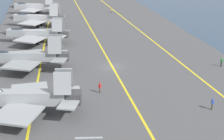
% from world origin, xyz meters
% --- Properties ---
extents(ground_plane, '(2000.00, 2000.00, 0.00)m').
position_xyz_m(ground_plane, '(0.00, 0.00, 0.00)').
color(ground_plane, '#2D425B').
extents(carrier_deck, '(203.76, 49.72, 0.40)m').
position_xyz_m(carrier_deck, '(0.00, 0.00, 0.20)').
color(carrier_deck, '#4C4C4F').
rests_on(carrier_deck, ground).
extents(deck_stripe_foul_line, '(183.29, 6.57, 0.01)m').
position_xyz_m(deck_stripe_foul_line, '(0.00, -13.67, 0.40)').
color(deck_stripe_foul_line, yellow).
rests_on(deck_stripe_foul_line, carrier_deck).
extents(deck_stripe_centerline, '(183.38, 0.36, 0.01)m').
position_xyz_m(deck_stripe_centerline, '(0.00, 0.00, 0.40)').
color(deck_stripe_centerline, yellow).
rests_on(deck_stripe_centerline, carrier_deck).
extents(deck_stripe_edge_line, '(183.12, 10.52, 0.01)m').
position_xyz_m(deck_stripe_edge_line, '(0.00, 13.67, 0.40)').
color(deck_stripe_edge_line, yellow).
rests_on(deck_stripe_edge_line, carrier_deck).
extents(parked_jet_third, '(13.76, 16.66, 6.36)m').
position_xyz_m(parked_jet_third, '(-16.55, 15.61, 2.78)').
color(parked_jet_third, '#93999E').
rests_on(parked_jet_third, carrier_deck).
extents(parked_jet_fourth, '(12.22, 17.31, 6.49)m').
position_xyz_m(parked_jet_fourth, '(1.65, 16.17, 2.88)').
color(parked_jet_fourth, gray).
rests_on(parked_jet_fourth, carrier_deck).
extents(parked_jet_fifth, '(13.19, 16.94, 6.16)m').
position_xyz_m(parked_jet_fifth, '(19.59, 14.68, 2.78)').
color(parked_jet_fifth, '#9EA3A8').
rests_on(parked_jet_fifth, carrier_deck).
extents(parked_jet_sixth, '(13.88, 16.43, 6.71)m').
position_xyz_m(parked_jet_sixth, '(37.18, 14.66, 2.87)').
color(parked_jet_sixth, '#A8AAAF').
rests_on(parked_jet_sixth, carrier_deck).
extents(parked_jet_seventh, '(13.65, 16.56, 6.29)m').
position_xyz_m(parked_jet_seventh, '(55.65, 15.79, 2.94)').
color(parked_jet_seventh, '#A8AAAF').
rests_on(parked_jet_seventh, carrier_deck).
extents(crew_yellow_vest, '(0.42, 0.32, 1.78)m').
position_xyz_m(crew_yellow_vest, '(52.84, -9.99, 1.38)').
color(crew_yellow_vest, '#4C473D').
rests_on(crew_yellow_vest, carrier_deck).
extents(crew_blue_vest, '(0.39, 0.27, 1.76)m').
position_xyz_m(crew_blue_vest, '(-20.41, -10.48, 1.37)').
color(crew_blue_vest, '#4C473D').
rests_on(crew_blue_vest, carrier_deck).
extents(crew_red_vest, '(0.45, 0.46, 1.77)m').
position_xyz_m(crew_red_vest, '(-11.68, 4.21, 1.38)').
color(crew_red_vest, '#4C473D').
rests_on(crew_red_vest, carrier_deck).
extents(crew_green_vest, '(0.45, 0.46, 1.75)m').
position_xyz_m(crew_green_vest, '(-3.83, -20.49, 1.36)').
color(crew_green_vest, '#232328').
rests_on(crew_green_vest, carrier_deck).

